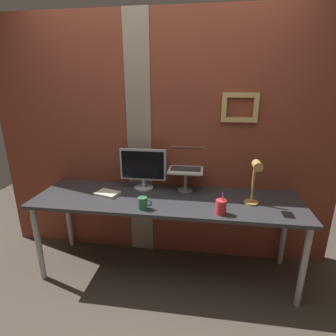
{
  "coord_description": "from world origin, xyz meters",
  "views": [
    {
      "loc": [
        0.43,
        -2.05,
        1.72
      ],
      "look_at": [
        0.11,
        0.16,
        1.01
      ],
      "focal_mm": 28.02,
      "sensor_mm": 36.0,
      "label": 1
    }
  ],
  "objects": [
    {
      "name": "laptop",
      "position": [
        0.26,
        0.33,
        1.01
      ],
      "size": [
        0.32,
        0.29,
        0.2
      ],
      "color": "silver",
      "rests_on": "laptop_stand"
    },
    {
      "name": "coffee_mug",
      "position": [
        -0.05,
        -0.17,
        0.81
      ],
      "size": [
        0.12,
        0.08,
        0.1
      ],
      "color": "#33724C",
      "rests_on": "desk"
    },
    {
      "name": "ground_plane",
      "position": [
        0.0,
        0.0,
        0.0
      ],
      "size": [
        6.0,
        6.0,
        0.0
      ],
      "primitive_type": "plane",
      "color": "#4C4238"
    },
    {
      "name": "desk",
      "position": [
        0.11,
        0.06,
        0.69
      ],
      "size": [
        2.35,
        0.66,
        0.76
      ],
      "color": "#333338",
      "rests_on": "ground_plane"
    },
    {
      "name": "laptop_stand",
      "position": [
        0.26,
        0.26,
        0.89
      ],
      "size": [
        0.28,
        0.22,
        0.2
      ],
      "color": "gray",
      "rests_on": "desk"
    },
    {
      "name": "pen_cup",
      "position": [
        0.57,
        -0.17,
        0.82
      ],
      "size": [
        0.08,
        0.08,
        0.17
      ],
      "color": "red",
      "rests_on": "desk"
    },
    {
      "name": "brick_wall_back",
      "position": [
        -0.0,
        0.44,
        1.17
      ],
      "size": [
        3.33,
        0.15,
        2.35
      ],
      "color": "brown",
      "rests_on": "ground_plane"
    },
    {
      "name": "monitor",
      "position": [
        -0.14,
        0.26,
        0.98
      ],
      "size": [
        0.44,
        0.18,
        0.39
      ],
      "color": "#ADB2B7",
      "rests_on": "desk"
    },
    {
      "name": "desk_lamp",
      "position": [
        0.83,
        0.0,
        1.01
      ],
      "size": [
        0.12,
        0.2,
        0.4
      ],
      "color": "tan",
      "rests_on": "desk"
    },
    {
      "name": "paper_clutter_stack",
      "position": [
        -0.43,
        0.06,
        0.77
      ],
      "size": [
        0.23,
        0.19,
        0.03
      ],
      "primitive_type": "cube",
      "rotation": [
        0.0,
        0.0,
        -0.28
      ],
      "color": "silver",
      "rests_on": "desk"
    }
  ]
}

